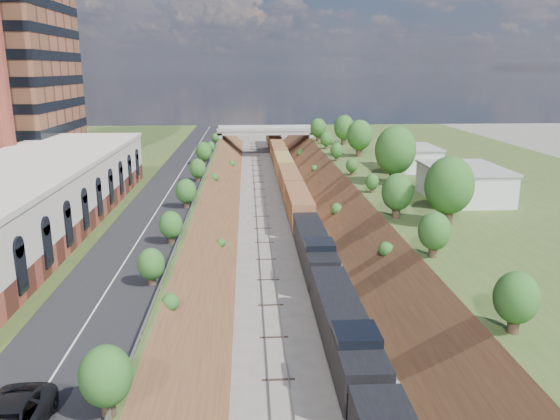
{
  "coord_description": "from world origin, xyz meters",
  "views": [
    {
      "loc": [
        -4.55,
        -16.04,
        21.6
      ],
      "look_at": [
        -0.98,
        43.81,
        6.0
      ],
      "focal_mm": 35.0,
      "sensor_mm": 36.0,
      "label": 1
    }
  ],
  "objects": [
    {
      "name": "rail_right_track",
      "position": [
        2.6,
        60.0,
        0.09
      ],
      "size": [
        1.58,
        180.0,
        0.18
      ],
      "primitive_type": "cube",
      "color": "gray",
      "rests_on": "ground"
    },
    {
      "name": "guardrail",
      "position": [
        -11.4,
        59.8,
        5.55
      ],
      "size": [
        0.1,
        171.0,
        0.7
      ],
      "color": "#99999E",
      "rests_on": "platform_left"
    },
    {
      "name": "white_building_far",
      "position": [
        23.0,
        74.0,
        6.8
      ],
      "size": [
        8.0,
        10.0,
        3.6
      ],
      "primitive_type": "cube",
      "color": "silver",
      "rests_on": "platform_right"
    },
    {
      "name": "platform_right",
      "position": [
        33.0,
        60.0,
        2.5
      ],
      "size": [
        44.0,
        180.0,
        5.0
      ],
      "primitive_type": "cube",
      "color": "#395121",
      "rests_on": "ground"
    },
    {
      "name": "tree_left_crest",
      "position": [
        -11.8,
        20.0,
        7.04
      ],
      "size": [
        2.45,
        2.45,
        3.55
      ],
      "color": "#473323",
      "rests_on": "platform_left"
    },
    {
      "name": "tree_right_large",
      "position": [
        17.0,
        40.0,
        9.38
      ],
      "size": [
        5.25,
        5.25,
        7.61
      ],
      "color": "#473323",
      "rests_on": "platform_right"
    },
    {
      "name": "freight_train",
      "position": [
        2.6,
        74.23,
        2.63
      ],
      "size": [
        3.08,
        156.78,
        4.59
      ],
      "color": "black",
      "rests_on": "ground"
    },
    {
      "name": "embankment_right",
      "position": [
        11.0,
        60.0,
        0.0
      ],
      "size": [
        10.0,
        180.0,
        10.0
      ],
      "primitive_type": "cube",
      "rotation": [
        0.0,
        0.79,
        0.0
      ],
      "color": "brown",
      "rests_on": "ground"
    },
    {
      "name": "road",
      "position": [
        -15.5,
        60.0,
        5.05
      ],
      "size": [
        8.0,
        180.0,
        0.1
      ],
      "primitive_type": "cube",
      "color": "black",
      "rests_on": "platform_left"
    },
    {
      "name": "overpass",
      "position": [
        0.0,
        122.0,
        4.92
      ],
      "size": [
        24.5,
        8.3,
        7.4
      ],
      "color": "gray",
      "rests_on": "ground"
    },
    {
      "name": "rail_left_track",
      "position": [
        -2.6,
        60.0,
        0.09
      ],
      "size": [
        1.58,
        180.0,
        0.18
      ],
      "primitive_type": "cube",
      "color": "gray",
      "rests_on": "ground"
    },
    {
      "name": "embankment_left",
      "position": [
        -11.0,
        60.0,
        0.0
      ],
      "size": [
        10.0,
        180.0,
        10.0
      ],
      "primitive_type": "cube",
      "rotation": [
        0.0,
        0.79,
        0.0
      ],
      "color": "brown",
      "rests_on": "ground"
    },
    {
      "name": "commercial_building",
      "position": [
        -28.0,
        38.0,
        8.51
      ],
      "size": [
        14.3,
        62.3,
        7.0
      ],
      "color": "brown",
      "rests_on": "platform_left"
    },
    {
      "name": "white_building_near",
      "position": [
        23.5,
        52.0,
        7.0
      ],
      "size": [
        9.0,
        12.0,
        4.0
      ],
      "primitive_type": "cube",
      "color": "silver",
      "rests_on": "platform_right"
    },
    {
      "name": "platform_left",
      "position": [
        -33.0,
        60.0,
        2.5
      ],
      "size": [
        44.0,
        180.0,
        5.0
      ],
      "primitive_type": "cube",
      "color": "#395121",
      "rests_on": "ground"
    }
  ]
}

